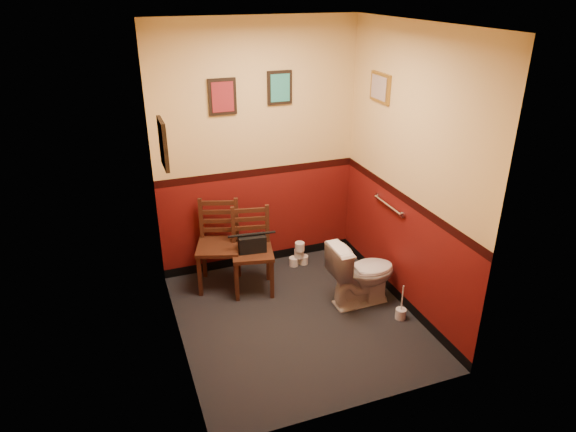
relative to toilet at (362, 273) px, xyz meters
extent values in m
cube|color=black|center=(-0.72, -0.07, -0.34)|extent=(2.20, 2.40, 0.00)
cube|color=silver|center=(-0.72, -0.07, 2.36)|extent=(2.20, 2.40, 0.00)
cube|color=#5E100D|center=(-0.72, 1.13, 1.01)|extent=(2.20, 0.00, 2.70)
cube|color=#5E100D|center=(-0.72, -1.27, 1.01)|extent=(2.20, 0.00, 2.70)
cube|color=#5E100D|center=(-1.82, -0.07, 1.01)|extent=(0.00, 2.40, 2.70)
cube|color=#5E100D|center=(0.38, -0.07, 1.01)|extent=(0.00, 2.40, 2.70)
cylinder|color=silver|center=(0.35, 0.18, 0.61)|extent=(0.03, 0.50, 0.03)
cylinder|color=silver|center=(0.37, -0.07, 0.61)|extent=(0.02, 0.06, 0.06)
cylinder|color=silver|center=(0.37, 0.43, 0.61)|extent=(0.02, 0.06, 0.06)
cube|color=black|center=(-1.07, 1.12, 1.61)|extent=(0.28, 0.03, 0.36)
cube|color=maroon|center=(-1.07, 1.10, 1.61)|extent=(0.22, 0.01, 0.30)
cube|color=black|center=(-0.47, 1.12, 1.66)|extent=(0.26, 0.03, 0.34)
cube|color=teal|center=(-0.47, 1.10, 1.66)|extent=(0.20, 0.01, 0.28)
cube|color=black|center=(-1.80, 0.03, 1.51)|extent=(0.03, 0.30, 0.38)
cube|color=#A28B7F|center=(-1.79, 0.03, 1.51)|extent=(0.01, 0.24, 0.31)
cube|color=olive|center=(0.36, 0.53, 1.71)|extent=(0.03, 0.34, 0.28)
cube|color=#A28B7F|center=(0.35, 0.53, 1.71)|extent=(0.01, 0.28, 0.22)
imported|color=white|center=(0.00, 0.00, 0.00)|extent=(0.70, 0.40, 0.68)
cylinder|color=silver|center=(0.24, -0.39, -0.29)|extent=(0.10, 0.10, 0.10)
cylinder|color=silver|center=(0.24, -0.39, -0.11)|extent=(0.01, 0.01, 0.29)
cube|color=#442214|center=(-1.27, 0.79, 0.13)|extent=(0.55, 0.55, 0.04)
cube|color=#442214|center=(-1.51, 0.68, -0.10)|extent=(0.05, 0.05, 0.47)
cube|color=#442214|center=(-1.39, 1.03, -0.10)|extent=(0.05, 0.05, 0.47)
cube|color=#442214|center=(-1.15, 0.56, -0.10)|extent=(0.05, 0.05, 0.47)
cube|color=#442214|center=(-1.03, 0.91, -0.10)|extent=(0.05, 0.05, 0.47)
cube|color=#442214|center=(-1.39, 1.04, 0.36)|extent=(0.05, 0.05, 0.47)
cube|color=#442214|center=(-1.03, 0.92, 0.36)|extent=(0.05, 0.05, 0.47)
cube|color=#442214|center=(-1.21, 0.98, 0.23)|extent=(0.34, 0.14, 0.05)
cube|color=#442214|center=(-1.21, 0.98, 0.34)|extent=(0.34, 0.14, 0.05)
cube|color=#442214|center=(-1.21, 0.98, 0.44)|extent=(0.34, 0.14, 0.05)
cube|color=#442214|center=(-1.21, 0.98, 0.55)|extent=(0.34, 0.14, 0.05)
cube|color=#442214|center=(-0.96, 0.59, 0.11)|extent=(0.49, 0.49, 0.04)
cube|color=#442214|center=(-1.17, 0.45, -0.11)|extent=(0.05, 0.05, 0.45)
cube|color=#442214|center=(-1.10, 0.80, -0.11)|extent=(0.05, 0.05, 0.45)
cube|color=#442214|center=(-0.82, 0.38, -0.11)|extent=(0.05, 0.05, 0.45)
cube|color=#442214|center=(-0.75, 0.73, -0.11)|extent=(0.05, 0.05, 0.45)
cube|color=#442214|center=(-1.10, 0.81, 0.33)|extent=(0.05, 0.04, 0.45)
cube|color=#442214|center=(-0.75, 0.73, 0.33)|extent=(0.05, 0.04, 0.45)
cube|color=#442214|center=(-0.92, 0.77, 0.21)|extent=(0.33, 0.09, 0.04)
cube|color=#442214|center=(-0.92, 0.77, 0.31)|extent=(0.33, 0.09, 0.04)
cube|color=#442214|center=(-0.92, 0.77, 0.40)|extent=(0.33, 0.09, 0.04)
cube|color=#442214|center=(-0.92, 0.77, 0.50)|extent=(0.33, 0.09, 0.04)
cube|color=black|center=(-0.96, 0.59, 0.21)|extent=(0.29, 0.17, 0.17)
cylinder|color=black|center=(-0.96, 0.59, 0.32)|extent=(0.24, 0.05, 0.02)
cylinder|color=silver|center=(-0.38, 0.92, -0.29)|extent=(0.11, 0.11, 0.10)
cylinder|color=silver|center=(-0.26, 0.92, -0.29)|extent=(0.11, 0.11, 0.10)
cylinder|color=silver|center=(-0.32, 0.91, -0.19)|extent=(0.11, 0.11, 0.10)
cylinder|color=silver|center=(-0.32, 0.89, -0.09)|extent=(0.11, 0.11, 0.10)
camera|label=1|loc=(-2.21, -3.89, 2.66)|focal=32.00mm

